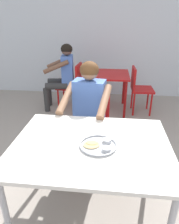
% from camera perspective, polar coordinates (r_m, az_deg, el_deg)
% --- Properties ---
extents(ground_plane, '(12.00, 12.00, 0.05)m').
position_cam_1_polar(ground_plane, '(2.09, 1.30, -27.76)').
color(ground_plane, gray).
extents(back_wall, '(12.00, 0.12, 3.40)m').
position_cam_1_polar(back_wall, '(4.66, 5.64, 25.40)').
color(back_wall, silver).
rests_on(back_wall, ground).
extents(table_foreground, '(1.21, 0.93, 0.75)m').
position_cam_1_polar(table_foreground, '(1.65, 0.37, -10.60)').
color(table_foreground, silver).
rests_on(table_foreground, ground).
extents(thali_tray, '(0.28, 0.28, 0.03)m').
position_cam_1_polar(thali_tray, '(1.57, 2.53, -9.04)').
color(thali_tray, '#B7BABF').
rests_on(thali_tray, table_foreground).
extents(chair_foreground, '(0.48, 0.50, 0.83)m').
position_cam_1_polar(chair_foreground, '(2.57, 0.54, -1.72)').
color(chair_foreground, red).
rests_on(chair_foreground, ground).
extents(diner_foreground, '(0.55, 0.59, 1.21)m').
position_cam_1_polar(diner_foreground, '(2.27, -0.64, 1.16)').
color(diner_foreground, '#242424').
rests_on(diner_foreground, ground).
extents(table_background_red, '(0.83, 0.77, 0.70)m').
position_cam_1_polar(table_background_red, '(3.84, 4.45, 9.18)').
color(table_background_red, '#B71414').
rests_on(table_background_red, ground).
extents(chair_red_left, '(0.45, 0.45, 0.86)m').
position_cam_1_polar(chair_red_left, '(3.96, -4.52, 7.91)').
color(chair_red_left, '#B21413').
rests_on(chair_red_left, ground).
extents(chair_red_right, '(0.40, 0.41, 0.83)m').
position_cam_1_polar(chair_red_right, '(3.85, 13.30, 6.81)').
color(chair_red_right, '#B51515').
rests_on(chair_red_right, ground).
extents(patron_background, '(0.59, 0.54, 1.21)m').
position_cam_1_polar(patron_background, '(3.90, -7.40, 10.98)').
color(patron_background, '#303030').
rests_on(patron_background, ground).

